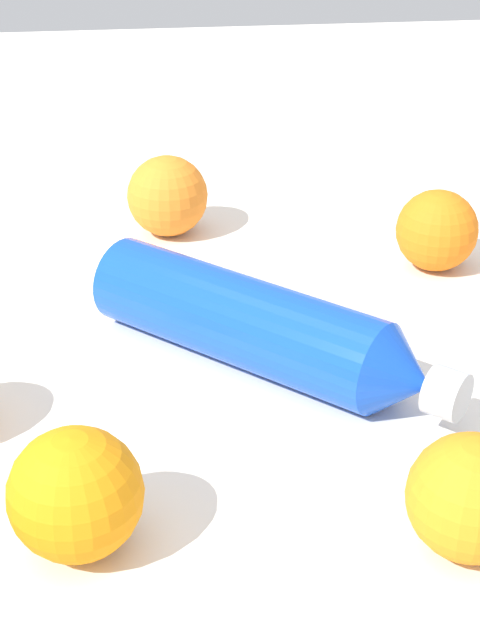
{
  "coord_description": "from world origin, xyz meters",
  "views": [
    {
      "loc": [
        -0.04,
        -0.68,
        0.4
      ],
      "look_at": [
        0.04,
        -0.04,
        0.04
      ],
      "focal_mm": 52.36,
      "sensor_mm": 36.0,
      "label": 1
    }
  ],
  "objects": [
    {
      "name": "ground_plane",
      "position": [
        0.0,
        0.0,
        0.0
      ],
      "size": [
        2.4,
        2.4,
        0.0
      ],
      "primitive_type": "plane",
      "color": "silver"
    },
    {
      "name": "water_bottle",
      "position": [
        0.05,
        -0.05,
        0.04
      ],
      "size": [
        0.27,
        0.25,
        0.07
      ],
      "rotation": [
        0.0,
        0.0,
        5.54
      ],
      "color": "blue",
      "rests_on": "ground_plane"
    },
    {
      "name": "orange_0",
      "position": [
        -0.09,
        -0.24,
        0.04
      ],
      "size": [
        0.08,
        0.08,
        0.08
      ],
      "primitive_type": "sphere",
      "color": "orange",
      "rests_on": "ground_plane"
    },
    {
      "name": "orange_1",
      "position": [
        0.15,
        -0.27,
        0.04
      ],
      "size": [
        0.08,
        0.08,
        0.08
      ],
      "primitive_type": "sphere",
      "color": "orange",
      "rests_on": "ground_plane"
    },
    {
      "name": "orange_2",
      "position": [
        -0.01,
        0.22,
        0.04
      ],
      "size": [
        0.08,
        0.08,
        0.08
      ],
      "primitive_type": "sphere",
      "color": "orange",
      "rests_on": "ground_plane"
    },
    {
      "name": "orange_3",
      "position": [
        0.24,
        0.11,
        0.04
      ],
      "size": [
        0.08,
        0.08,
        0.08
      ],
      "primitive_type": "sphere",
      "color": "orange",
      "rests_on": "ground_plane"
    }
  ]
}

